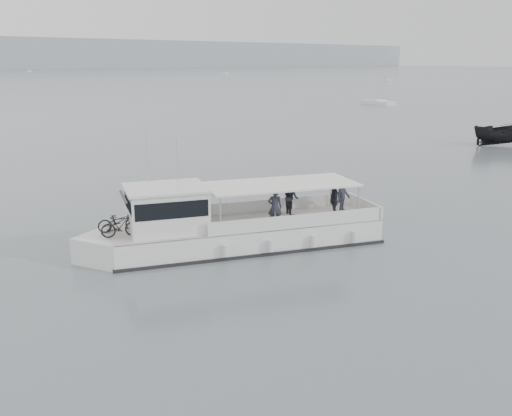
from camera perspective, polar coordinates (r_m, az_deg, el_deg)
ground at (r=25.65m, az=-3.80°, el=-3.08°), size 1400.00×1400.00×0.00m
tour_boat at (r=24.08m, az=-3.49°, el=-2.03°), size 12.75×7.06×5.46m
dark_motorboat at (r=58.40m, az=23.25°, el=6.80°), size 5.77×4.48×2.11m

